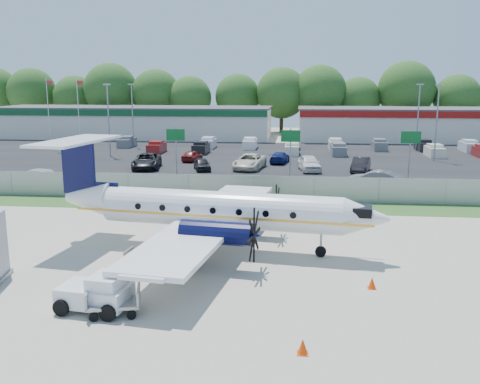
# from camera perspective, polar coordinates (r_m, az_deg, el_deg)

# --- Properties ---
(ground) EXTENTS (170.00, 170.00, 0.00)m
(ground) POSITION_cam_1_polar(r_m,az_deg,el_deg) (29.20, -1.24, -6.79)
(ground) COLOR #B3AB97
(ground) RESTS_ON ground
(grass_verge) EXTENTS (170.00, 4.00, 0.02)m
(grass_verge) POSITION_cam_1_polar(r_m,az_deg,el_deg) (40.70, 0.89, -1.48)
(grass_verge) COLOR #2D561E
(grass_verge) RESTS_ON ground
(access_road) EXTENTS (170.00, 8.00, 0.02)m
(access_road) POSITION_cam_1_polar(r_m,az_deg,el_deg) (47.52, 1.64, 0.42)
(access_road) COLOR black
(access_road) RESTS_ON ground
(parking_lot) EXTENTS (170.00, 32.00, 0.02)m
(parking_lot) POSITION_cam_1_polar(r_m,az_deg,el_deg) (68.20, 3.00, 3.82)
(parking_lot) COLOR black
(parking_lot) RESTS_ON ground
(perimeter_fence) EXTENTS (120.00, 0.06, 1.99)m
(perimeter_fence) POSITION_cam_1_polar(r_m,az_deg,el_deg) (42.44, 1.13, 0.44)
(perimeter_fence) COLOR gray
(perimeter_fence) RESTS_ON ground
(building_west) EXTENTS (46.40, 12.40, 5.24)m
(building_west) POSITION_cam_1_polar(r_m,az_deg,el_deg) (93.84, -11.15, 7.34)
(building_west) COLOR silver
(building_west) RESTS_ON ground
(building_east) EXTENTS (44.40, 12.40, 5.24)m
(building_east) POSITION_cam_1_polar(r_m,az_deg,el_deg) (92.48, 20.21, 6.79)
(building_east) COLOR silver
(building_east) RESTS_ON ground
(sign_left) EXTENTS (1.80, 0.26, 5.00)m
(sign_left) POSITION_cam_1_polar(r_m,az_deg,el_deg) (52.00, -6.86, 5.32)
(sign_left) COLOR gray
(sign_left) RESTS_ON ground
(sign_mid) EXTENTS (1.80, 0.26, 5.00)m
(sign_mid) POSITION_cam_1_polar(r_m,az_deg,el_deg) (50.71, 5.40, 5.20)
(sign_mid) COLOR gray
(sign_mid) RESTS_ON ground
(sign_right) EXTENTS (1.80, 0.26, 5.00)m
(sign_right) POSITION_cam_1_polar(r_m,az_deg,el_deg) (51.77, 17.71, 4.83)
(sign_right) COLOR gray
(sign_right) RESTS_ON ground
(flagpole_west) EXTENTS (1.06, 0.12, 10.00)m
(flagpole_west) POSITION_cam_1_polar(r_m,az_deg,el_deg) (91.51, -19.77, 8.67)
(flagpole_west) COLOR white
(flagpole_west) RESTS_ON ground
(flagpole_east) EXTENTS (1.06, 0.12, 10.00)m
(flagpole_east) POSITION_cam_1_polar(r_m,az_deg,el_deg) (89.47, -16.84, 8.81)
(flagpole_east) COLOR white
(flagpole_east) RESTS_ON ground
(light_pole_nw) EXTENTS (0.90, 0.35, 9.09)m
(light_pole_nw) POSITION_cam_1_polar(r_m,az_deg,el_deg) (69.70, -13.86, 7.98)
(light_pole_nw) COLOR gray
(light_pole_nw) RESTS_ON ground
(light_pole_ne) EXTENTS (0.90, 0.35, 9.09)m
(light_pole_ne) POSITION_cam_1_polar(r_m,az_deg,el_deg) (67.65, 20.28, 7.50)
(light_pole_ne) COLOR gray
(light_pole_ne) RESTS_ON ground
(light_pole_sw) EXTENTS (0.90, 0.35, 9.09)m
(light_pole_sw) POSITION_cam_1_polar(r_m,az_deg,el_deg) (79.17, -11.41, 8.48)
(light_pole_sw) COLOR gray
(light_pole_sw) RESTS_ON ground
(light_pole_se) EXTENTS (0.90, 0.35, 9.09)m
(light_pole_se) POSITION_cam_1_polar(r_m,az_deg,el_deg) (77.37, 18.49, 8.05)
(light_pole_se) COLOR gray
(light_pole_se) RESTS_ON ground
(tree_line) EXTENTS (112.00, 6.00, 14.00)m
(tree_line) POSITION_cam_1_polar(r_m,az_deg,el_deg) (101.97, 4.03, 6.37)
(tree_line) COLOR #244F17
(tree_line) RESTS_ON ground
(aircraft) EXTENTS (19.48, 19.14, 5.97)m
(aircraft) POSITION_cam_1_polar(r_m,az_deg,el_deg) (29.75, -2.86, -1.84)
(aircraft) COLOR white
(aircraft) RESTS_ON ground
(pushback_tug) EXTENTS (3.05, 2.38, 1.54)m
(pushback_tug) POSITION_cam_1_polar(r_m,az_deg,el_deg) (23.08, -14.92, -10.34)
(pushback_tug) COLOR white
(pushback_tug) RESTS_ON ground
(baggage_cart_near) EXTENTS (2.07, 1.38, 1.03)m
(baggage_cart_near) POSITION_cam_1_polar(r_m,az_deg,el_deg) (27.27, -9.96, -7.25)
(baggage_cart_near) COLOR gray
(baggage_cart_near) RESTS_ON ground
(baggage_cart_far) EXTENTS (2.33, 1.71, 1.10)m
(baggage_cart_far) POSITION_cam_1_polar(r_m,az_deg,el_deg) (22.56, -13.32, -11.39)
(baggage_cart_far) COLOR gray
(baggage_cart_far) RESTS_ON ground
(cone_nose) EXTENTS (0.38, 0.38, 0.54)m
(cone_nose) POSITION_cam_1_polar(r_m,az_deg,el_deg) (25.37, 13.90, -9.41)
(cone_nose) COLOR #ED4007
(cone_nose) RESTS_ON ground
(cone_port_wing) EXTENTS (0.39, 0.39, 0.56)m
(cone_port_wing) POSITION_cam_1_polar(r_m,az_deg,el_deg) (19.31, 6.70, -16.07)
(cone_port_wing) COLOR #ED4007
(cone_port_wing) RESTS_ON ground
(cone_starboard_wing) EXTENTS (0.43, 0.43, 0.61)m
(cone_starboard_wing) POSITION_cam_1_polar(r_m,az_deg,el_deg) (40.69, 1.78, -1.07)
(cone_starboard_wing) COLOR #ED4007
(cone_starboard_wing) RESTS_ON ground
(road_car_west) EXTENTS (5.22, 3.24, 1.66)m
(road_car_west) POSITION_cam_1_polar(r_m,az_deg,el_deg) (51.60, -20.08, 0.59)
(road_car_west) COLOR silver
(road_car_west) RESTS_ON ground
(road_car_mid) EXTENTS (5.28, 3.29, 1.64)m
(road_car_mid) POSITION_cam_1_polar(r_m,az_deg,el_deg) (48.63, 14.12, 0.32)
(road_car_mid) COLOR #595B5E
(road_car_mid) RESTS_ON ground
(parked_car_a) EXTENTS (3.64, 6.36, 1.67)m
(parked_car_a) POSITION_cam_1_polar(r_m,az_deg,el_deg) (59.27, -9.89, 2.47)
(parked_car_a) COLOR black
(parked_car_a) RESTS_ON ground
(parked_car_b) EXTENTS (2.63, 4.17, 1.32)m
(parked_car_b) POSITION_cam_1_polar(r_m,az_deg,el_deg) (57.36, -4.05, 2.32)
(parked_car_b) COLOR black
(parked_car_b) RESTS_ON ground
(parked_car_c) EXTENTS (3.62, 6.28, 1.65)m
(parked_car_c) POSITION_cam_1_polar(r_m,az_deg,el_deg) (58.10, 1.02, 2.46)
(parked_car_c) COLOR beige
(parked_car_c) RESTS_ON ground
(parked_car_d) EXTENTS (2.71, 5.16, 1.68)m
(parked_car_d) POSITION_cam_1_polar(r_m,az_deg,el_deg) (57.25, 7.38, 2.23)
(parked_car_d) COLOR silver
(parked_car_d) RESTS_ON ground
(parked_car_e) EXTENTS (2.64, 4.98, 1.56)m
(parked_car_e) POSITION_cam_1_polar(r_m,az_deg,el_deg) (57.38, 12.72, 2.06)
(parked_car_e) COLOR black
(parked_car_e) RESTS_ON ground
(parked_car_f) EXTENTS (2.24, 4.08, 1.31)m
(parked_car_f) POSITION_cam_1_polar(r_m,az_deg,el_deg) (64.17, -5.12, 3.28)
(parked_car_f) COLOR maroon
(parked_car_f) RESTS_ON ground
(parked_car_g) EXTENTS (2.56, 4.74, 1.30)m
(parked_car_g) POSITION_cam_1_polar(r_m,az_deg,el_deg) (62.73, 4.27, 3.11)
(parked_car_g) COLOR navy
(parked_car_g) RESTS_ON ground
(far_parking_rows) EXTENTS (56.00, 10.00, 1.60)m
(far_parking_rows) POSITION_cam_1_polar(r_m,az_deg,el_deg) (73.16, 3.21, 4.33)
(far_parking_rows) COLOR gray
(far_parking_rows) RESTS_ON ground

